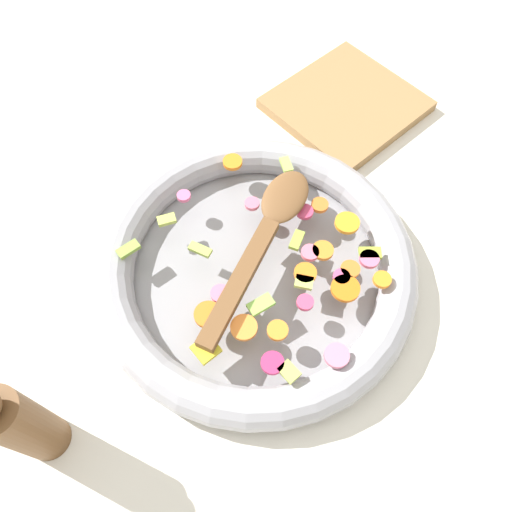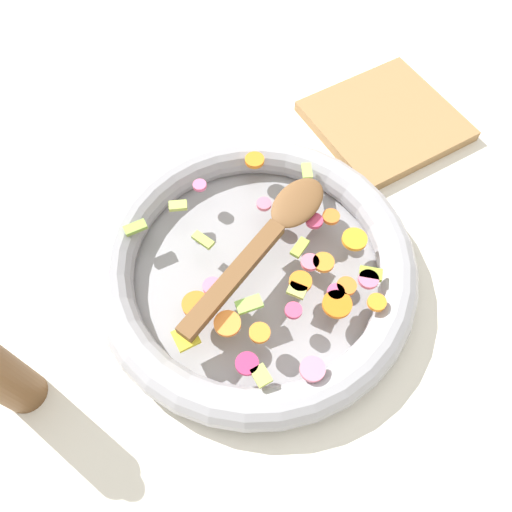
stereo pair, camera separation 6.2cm
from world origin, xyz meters
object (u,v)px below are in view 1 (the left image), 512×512
object	(u,v)px
pepper_mill	(22,425)
cutting_board	(346,105)
skillet	(256,267)
wooden_spoon	(266,232)

from	to	relation	value
pepper_mill	cutting_board	bearing A→B (deg)	101.72
skillet	pepper_mill	size ratio (longest dim) A/B	2.40
wooden_spoon	cutting_board	bearing A→B (deg)	112.47
skillet	pepper_mill	world-z (taller)	pepper_mill
wooden_spoon	cutting_board	world-z (taller)	wooden_spoon
skillet	cutting_board	bearing A→B (deg)	112.53
skillet	cutting_board	distance (m)	0.34
cutting_board	wooden_spoon	bearing A→B (deg)	-67.53
skillet	wooden_spoon	xyz separation A→B (m)	(-0.01, 0.03, 0.04)
wooden_spoon	cutting_board	distance (m)	0.31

